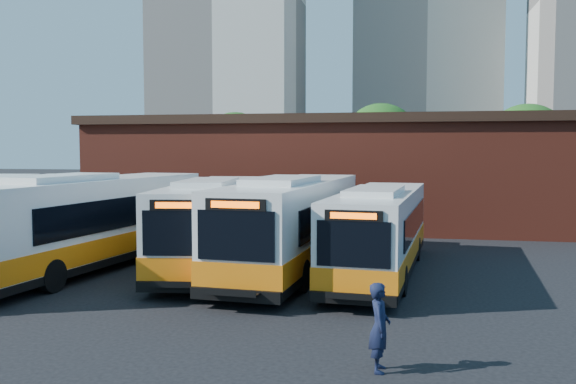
% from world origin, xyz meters
% --- Properties ---
extents(ground, '(220.00, 220.00, 0.00)m').
position_xyz_m(ground, '(0.00, 0.00, 0.00)').
color(ground, black).
extents(bus_farwest, '(4.31, 13.26, 3.56)m').
position_xyz_m(bus_farwest, '(-10.93, 3.43, 1.62)').
color(bus_farwest, silver).
rests_on(bus_farwest, ground).
extents(bus_west, '(4.41, 13.52, 3.63)m').
position_xyz_m(bus_west, '(-7.64, 3.43, 1.65)').
color(bus_west, silver).
rests_on(bus_west, ground).
extents(bus_midwest, '(4.14, 12.71, 3.41)m').
position_xyz_m(bus_midwest, '(-3.28, 5.33, 1.55)').
color(bus_midwest, silver).
rests_on(bus_midwest, ground).
extents(bus_mideast, '(3.69, 13.18, 3.55)m').
position_xyz_m(bus_mideast, '(-0.06, 4.87, 1.61)').
color(bus_mideast, silver).
rests_on(bus_mideast, ground).
extents(bus_east, '(3.44, 11.95, 3.22)m').
position_xyz_m(bus_east, '(3.16, 4.65, 1.46)').
color(bus_east, silver).
rests_on(bus_east, ground).
extents(transit_worker, '(0.46, 0.68, 1.83)m').
position_xyz_m(transit_worker, '(3.56, -5.23, 0.91)').
color(transit_worker, black).
rests_on(transit_worker, ground).
extents(depot_building, '(28.60, 12.60, 6.40)m').
position_xyz_m(depot_building, '(0.00, 20.00, 3.26)').
color(depot_building, maroon).
rests_on(depot_building, ground).
extents(tree_west, '(6.00, 6.00, 7.65)m').
position_xyz_m(tree_west, '(-10.00, 32.00, 4.64)').
color(tree_west, '#382314').
rests_on(tree_west, ground).
extents(tree_mid, '(6.56, 6.56, 8.36)m').
position_xyz_m(tree_mid, '(2.00, 34.00, 5.08)').
color(tree_mid, '#382314').
rests_on(tree_mid, ground).
extents(tree_east, '(6.24, 6.24, 7.96)m').
position_xyz_m(tree_east, '(13.00, 31.00, 4.83)').
color(tree_east, '#382314').
rests_on(tree_east, ground).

